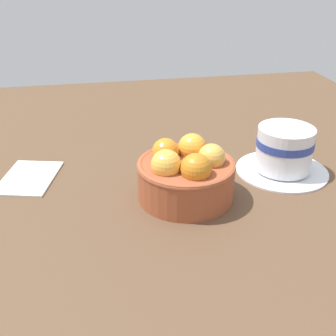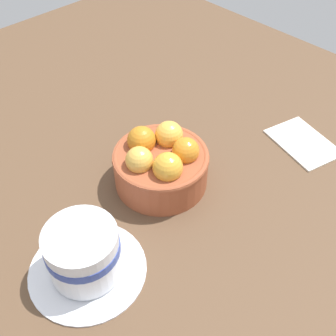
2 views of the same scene
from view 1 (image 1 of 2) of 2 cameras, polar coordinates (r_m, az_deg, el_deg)
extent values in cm
cube|color=brown|center=(64.08, 2.30, -5.36)|extent=(125.08, 106.57, 3.99)
cylinder|color=#9E4C2D|center=(61.63, 2.38, -1.62)|extent=(13.85, 13.85, 5.58)
torus|color=#9E4C2D|center=(60.51, 2.42, 0.36)|extent=(14.05, 14.05, 1.00)
sphere|color=#F2B043|center=(57.99, -0.26, 0.45)|extent=(4.20, 4.20, 4.20)
sphere|color=orange|center=(57.05, 3.76, -0.09)|extent=(4.21, 4.21, 4.21)
sphere|color=#EAB149|center=(60.31, 5.81, 1.42)|extent=(3.92, 3.92, 3.92)
sphere|color=gold|center=(63.10, 3.24, 2.74)|extent=(4.23, 4.23, 4.23)
sphere|color=orange|center=(61.73, -0.34, 2.20)|extent=(3.93, 3.93, 3.93)
cylinder|color=white|center=(72.24, 14.87, -0.21)|extent=(14.81, 14.81, 0.60)
cylinder|color=white|center=(70.62, 15.24, 2.52)|extent=(8.87, 8.87, 7.00)
cylinder|color=#2D4299|center=(70.21, 15.34, 3.29)|extent=(9.03, 9.03, 1.26)
cube|color=white|center=(71.13, -18.02, -1.13)|extent=(12.92, 10.52, 0.60)
camera|label=2|loc=(0.95, 18.69, 34.33)|focal=44.30mm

